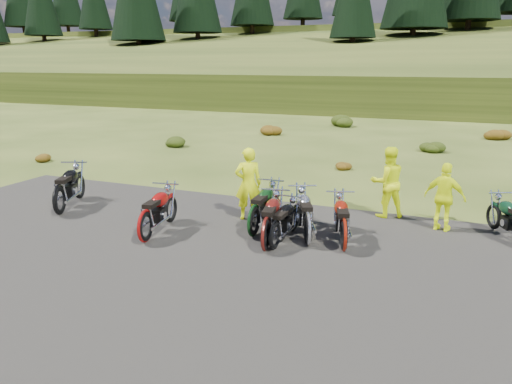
% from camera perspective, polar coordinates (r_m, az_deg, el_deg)
% --- Properties ---
extents(ground, '(300.00, 300.00, 0.00)m').
position_cam_1_polar(ground, '(10.80, 0.48, -7.08)').
color(ground, '#324517').
rests_on(ground, ground).
extents(gravel_pad, '(20.00, 12.00, 0.04)m').
position_cam_1_polar(gravel_pad, '(9.14, -4.36, -11.36)').
color(gravel_pad, black).
rests_on(gravel_pad, ground).
extents(hill_slope, '(300.00, 45.97, 9.37)m').
position_cam_1_polar(hill_slope, '(59.55, 19.27, 10.06)').
color(hill_slope, '#293812').
rests_on(hill_slope, ground).
extents(hill_plateau, '(300.00, 90.00, 9.17)m').
position_cam_1_polar(hill_plateau, '(119.42, 21.30, 11.83)').
color(hill_plateau, '#293812').
rests_on(hill_plateau, ground).
extents(shrub_0, '(0.77, 0.77, 0.45)m').
position_cam_1_polar(shrub_0, '(22.30, -22.95, 3.79)').
color(shrub_0, '#66310C').
rests_on(shrub_0, ground).
extents(shrub_1, '(1.03, 1.03, 0.61)m').
position_cam_1_polar(shrub_1, '(24.57, -9.32, 5.86)').
color(shrub_1, black).
rests_on(shrub_1, ground).
extents(shrub_2, '(1.30, 1.30, 0.77)m').
position_cam_1_polar(shrub_2, '(27.98, 1.57, 7.27)').
color(shrub_2, '#66310C').
rests_on(shrub_2, ground).
extents(shrub_3, '(1.56, 1.56, 0.92)m').
position_cam_1_polar(shrub_3, '(32.18, 9.90, 8.18)').
color(shrub_3, black).
rests_on(shrub_3, ground).
extents(shrub_4, '(0.77, 0.77, 0.45)m').
position_cam_1_polar(shrub_4, '(19.33, 9.73, 3.22)').
color(shrub_4, '#66310C').
rests_on(shrub_4, ground).
extents(shrub_5, '(1.03, 1.03, 0.61)m').
position_cam_1_polar(shrub_5, '(24.11, 19.41, 5.05)').
color(shrub_5, black).
rests_on(shrub_5, ground).
extents(shrub_6, '(1.30, 1.30, 0.77)m').
position_cam_1_polar(shrub_6, '(29.36, 25.79, 6.17)').
color(shrub_6, '#66310C').
rests_on(shrub_6, ground).
extents(motorcycle_0, '(1.61, 2.44, 1.22)m').
position_cam_1_polar(motorcycle_0, '(14.39, -21.39, -2.51)').
color(motorcycle_0, black).
rests_on(motorcycle_0, ground).
extents(motorcycle_1, '(1.04, 2.23, 1.12)m').
position_cam_1_polar(motorcycle_1, '(11.69, -12.41, -5.72)').
color(motorcycle_1, maroon).
rests_on(motorcycle_1, ground).
extents(motorcycle_2, '(0.80, 2.19, 1.13)m').
position_cam_1_polar(motorcycle_2, '(11.78, -0.24, -5.20)').
color(motorcycle_2, black).
rests_on(motorcycle_2, ground).
extents(motorcycle_3, '(1.51, 2.23, 1.11)m').
position_cam_1_polar(motorcycle_3, '(11.31, 5.88, -6.13)').
color(motorcycle_3, silver).
rests_on(motorcycle_3, ground).
extents(motorcycle_4, '(1.08, 2.22, 1.11)m').
position_cam_1_polar(motorcycle_4, '(10.91, 1.10, -6.85)').
color(motorcycle_4, '#54120E').
rests_on(motorcycle_4, ground).
extents(motorcycle_5, '(0.64, 1.87, 0.98)m').
position_cam_1_polar(motorcycle_5, '(11.01, 2.15, -6.67)').
color(motorcycle_5, black).
rests_on(motorcycle_5, ground).
extents(motorcycle_6, '(1.30, 2.15, 1.07)m').
position_cam_1_polar(motorcycle_6, '(11.06, 9.93, -6.78)').
color(motorcycle_6, maroon).
rests_on(motorcycle_6, ground).
extents(person_middle, '(0.82, 0.72, 1.88)m').
position_cam_1_polar(person_middle, '(12.79, -0.89, 0.83)').
color(person_middle, '#D8E80C').
rests_on(person_middle, ground).
extents(person_right_a, '(1.13, 1.05, 1.86)m').
position_cam_1_polar(person_right_a, '(13.45, 14.78, 0.99)').
color(person_right_a, '#D8E80C').
rests_on(person_right_a, ground).
extents(person_right_b, '(1.05, 0.64, 1.67)m').
position_cam_1_polar(person_right_b, '(12.76, 20.76, -0.68)').
color(person_right_b, '#D8E80C').
rests_on(person_right_b, ground).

